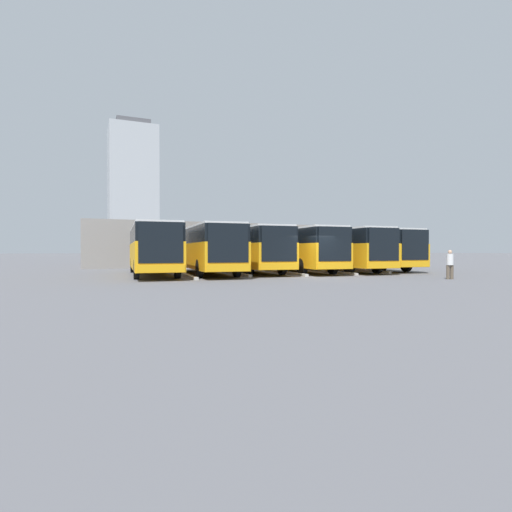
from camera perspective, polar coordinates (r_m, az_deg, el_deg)
The scene contains 15 objects.
ground_plane at distance 24.21m, azimuth 8.66°, elevation -3.02°, with size 600.00×600.00×0.00m, color #5B5B60.
bus_0 at distance 34.59m, azimuth 15.30°, elevation 1.03°, with size 3.45×12.27×3.19m.
curb_divider_0 at distance 32.13m, azimuth 14.82°, elevation -1.99°, with size 0.24×7.01×0.15m, color #B2B2AD.
bus_1 at distance 31.79m, azimuth 11.34°, elevation 1.08°, with size 3.45×12.27×3.19m.
curb_divider_1 at distance 29.36m, azimuth 10.49°, elevation -2.23°, with size 0.24×7.01×0.15m, color #B2B2AD.
bus_2 at distance 30.23m, azimuth 5.52°, elevation 1.11°, with size 3.45×12.27×3.19m.
curb_divider_2 at distance 27.86m, azimuth 4.12°, elevation -2.37°, with size 0.24×7.01×0.15m, color #B2B2AD.
bus_3 at distance 29.28m, azimuth -1.08°, elevation 1.12°, with size 3.45×12.27×3.19m.
curb_divider_3 at distance 27.02m, azimuth -3.11°, elevation -2.47°, with size 0.24×7.01×0.15m, color #B2B2AD.
bus_4 at distance 27.28m, azimuth -7.20°, elevation 1.15°, with size 3.45×12.27×3.19m.
curb_divider_4 at distance 25.15m, azimuth -9.92°, elevation -2.71°, with size 0.24×7.01×0.15m, color #B2B2AD.
bus_5 at distance 26.89m, azimuth -14.60°, elevation 1.14°, with size 3.45×12.27×3.19m.
pedestrian at distance 24.69m, azimuth 25.96°, elevation -0.97°, with size 0.50×0.50×1.63m.
station_building at distance 45.27m, azimuth -6.74°, elevation 1.53°, with size 26.35×14.91×4.40m.
office_tower at distance 166.59m, azimuth -17.22°, elevation 8.96°, with size 18.00×18.00×52.44m.
Camera 1 is at (12.69, 20.56, 1.56)m, focal length 28.00 mm.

